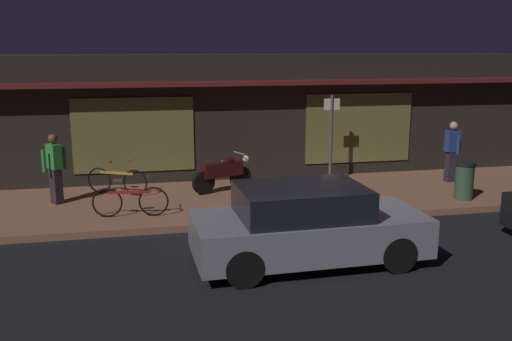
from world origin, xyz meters
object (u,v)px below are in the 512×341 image
motorcycle (223,172)px  person_photographer (55,167)px  person_bystander (452,150)px  sign_post (331,133)px  trash_bin (464,180)px  bicycle_parked (130,201)px  bicycle_extra (117,180)px  parked_car_near (306,225)px

motorcycle → person_photographer: person_photographer is taller
person_photographer → motorcycle: bearing=4.7°
person_bystander → sign_post: size_ratio=0.70×
person_photographer → trash_bin: (9.70, -1.66, -0.41)m
motorcycle → bicycle_parked: size_ratio=0.98×
motorcycle → person_bystander: (6.32, -0.23, 0.38)m
bicycle_parked → trash_bin: size_ratio=1.78×
bicycle_parked → sign_post: 5.90m
bicycle_extra → person_bystander: size_ratio=0.90×
motorcycle → parked_car_near: bearing=-81.4°
person_photographer → person_bystander: bearing=0.6°
parked_car_near → bicycle_extra: bearing=123.7°
bicycle_parked → trash_bin: bearing=-1.3°
bicycle_parked → parked_car_near: (3.08, -3.06, 0.20)m
person_photographer → parked_car_near: size_ratio=0.40×
sign_post → trash_bin: bearing=-42.7°
sign_post → trash_bin: sign_post is taller
motorcycle → sign_post: bearing=7.6°
trash_bin → bicycle_extra: bearing=164.8°
bicycle_parked → trash_bin: (7.98, -0.18, 0.11)m
bicycle_parked → parked_car_near: bearing=-44.8°
bicycle_extra → trash_bin: trash_bin is taller
motorcycle → sign_post: 3.18m
bicycle_parked → person_bystander: (8.67, 1.58, 0.52)m
sign_post → trash_bin: 3.65m
bicycle_extra → sign_post: size_ratio=0.62×
motorcycle → bicycle_parked: bearing=-142.3°
motorcycle → trash_bin: size_ratio=1.75×
bicycle_extra → person_bystander: (9.00, -0.49, 0.52)m
person_photographer → bicycle_extra: bearing=23.2°
motorcycle → bicycle_parked: (-2.35, -1.81, -0.14)m
sign_post → trash_bin: (2.60, -2.40, -0.89)m
person_photographer → sign_post: sign_post is taller
bicycle_extra → person_photographer: person_photographer is taller
sign_post → person_bystander: bearing=-11.0°
person_bystander → parked_car_near: (-5.59, -4.65, -0.32)m
bicycle_extra → sign_post: 5.81m
bicycle_extra → person_bystander: person_bystander is taller
bicycle_extra → person_bystander: bearing=-3.1°
bicycle_parked → bicycle_extra: 2.10m
sign_post → parked_car_near: size_ratio=0.58×
motorcycle → person_bystander: bearing=-2.1°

